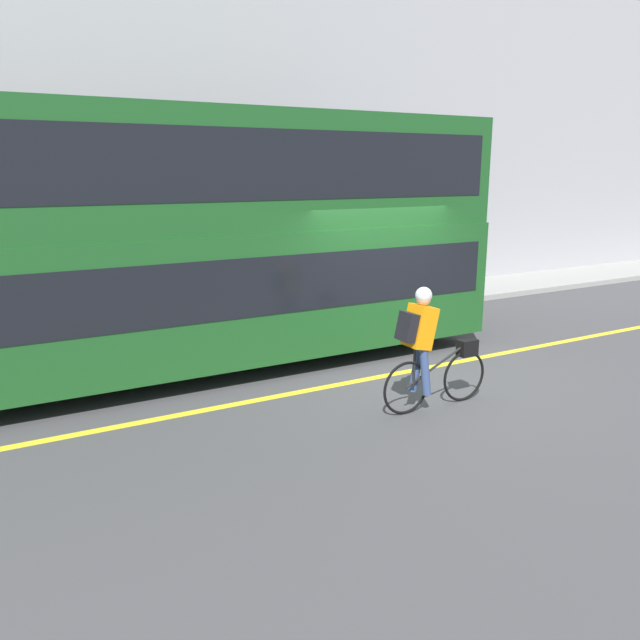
% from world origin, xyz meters
% --- Properties ---
extents(ground_plane, '(80.00, 80.00, 0.00)m').
position_xyz_m(ground_plane, '(0.00, 0.00, 0.00)').
color(ground_plane, '#424244').
extents(road_center_line, '(50.00, 0.14, 0.01)m').
position_xyz_m(road_center_line, '(0.00, 0.27, 0.00)').
color(road_center_line, yellow).
rests_on(road_center_line, ground_plane).
extents(sidewalk_curb, '(60.00, 2.03, 0.13)m').
position_xyz_m(sidewalk_curb, '(0.00, 4.72, 0.06)').
color(sidewalk_curb, gray).
rests_on(sidewalk_curb, ground_plane).
extents(building_facade, '(60.00, 0.30, 7.90)m').
position_xyz_m(building_facade, '(0.00, 5.89, 3.95)').
color(building_facade, '#9E9EA3').
rests_on(building_facade, ground_plane).
extents(bus, '(10.64, 2.59, 3.91)m').
position_xyz_m(bus, '(-3.15, 2.07, 2.15)').
color(bus, black).
rests_on(bus, ground_plane).
extents(cyclist_on_bike, '(1.68, 0.32, 1.65)m').
position_xyz_m(cyclist_on_bike, '(-0.61, -1.11, 0.88)').
color(cyclist_on_bike, black).
rests_on(cyclist_on_bike, ground_plane).
extents(trash_bin, '(0.55, 0.55, 0.96)m').
position_xyz_m(trash_bin, '(0.28, 4.62, 0.61)').
color(trash_bin, '#262628').
rests_on(trash_bin, sidewalk_curb).
extents(street_sign_post, '(0.36, 0.09, 2.38)m').
position_xyz_m(street_sign_post, '(4.66, 4.61, 1.46)').
color(street_sign_post, '#59595B').
rests_on(street_sign_post, sidewalk_curb).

